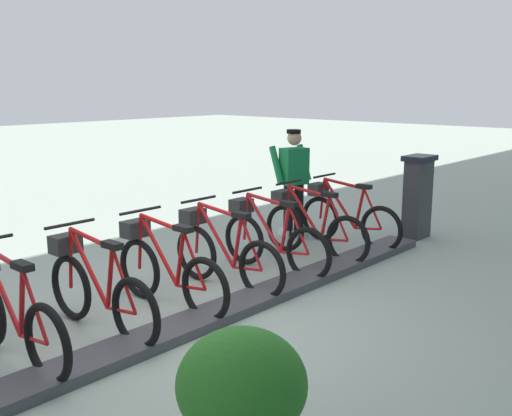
# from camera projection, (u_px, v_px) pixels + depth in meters

# --- Properties ---
(ground_plane) EXTENTS (60.00, 60.00, 0.00)m
(ground_plane) POSITION_uv_depth(u_px,v_px,m) (191.00, 329.00, 5.79)
(ground_plane) COLOR #9FAC9F
(dock_rail_base) EXTENTS (0.44, 8.45, 0.10)m
(dock_rail_base) POSITION_uv_depth(u_px,v_px,m) (190.00, 324.00, 5.78)
(dock_rail_base) COLOR #47474C
(dock_rail_base) RESTS_ON ground
(payment_kiosk) EXTENTS (0.36, 0.52, 1.28)m
(payment_kiosk) POSITION_uv_depth(u_px,v_px,m) (417.00, 195.00, 9.14)
(payment_kiosk) COLOR #38383D
(payment_kiosk) RESTS_ON ground
(bike_docked_0) EXTENTS (1.72, 0.54, 1.02)m
(bike_docked_0) POSITION_uv_depth(u_px,v_px,m) (345.00, 217.00, 8.75)
(bike_docked_0) COLOR black
(bike_docked_0) RESTS_ON ground
(bike_docked_1) EXTENTS (1.72, 0.54, 1.02)m
(bike_docked_1) POSITION_uv_depth(u_px,v_px,m) (311.00, 227.00, 8.13)
(bike_docked_1) COLOR black
(bike_docked_1) RESTS_ON ground
(bike_docked_2) EXTENTS (1.72, 0.54, 1.02)m
(bike_docked_2) POSITION_uv_depth(u_px,v_px,m) (270.00, 238.00, 7.52)
(bike_docked_2) COLOR black
(bike_docked_2) RESTS_ON ground
(bike_docked_3) EXTENTS (1.72, 0.54, 1.02)m
(bike_docked_3) POSITION_uv_depth(u_px,v_px,m) (223.00, 252.00, 6.90)
(bike_docked_3) COLOR black
(bike_docked_3) RESTS_ON ground
(bike_docked_4) EXTENTS (1.72, 0.54, 1.02)m
(bike_docked_4) POSITION_uv_depth(u_px,v_px,m) (166.00, 269.00, 6.28)
(bike_docked_4) COLOR black
(bike_docked_4) RESTS_ON ground
(bike_docked_5) EXTENTS (1.72, 0.54, 1.02)m
(bike_docked_5) POSITION_uv_depth(u_px,v_px,m) (96.00, 289.00, 5.66)
(bike_docked_5) COLOR black
(bike_docked_5) RESTS_ON ground
(bike_docked_6) EXTENTS (1.72, 0.54, 1.02)m
(bike_docked_6) POSITION_uv_depth(u_px,v_px,m) (10.00, 314.00, 5.04)
(bike_docked_6) COLOR black
(bike_docked_6) RESTS_ON ground
(worker_near_rack) EXTENTS (0.57, 0.69, 1.66)m
(worker_near_rack) POSITION_uv_depth(u_px,v_px,m) (294.00, 178.00, 9.22)
(worker_near_rack) COLOR white
(worker_near_rack) RESTS_ON ground
(planter_bush) EXTENTS (0.76, 0.76, 0.97)m
(planter_bush) POSITION_uv_depth(u_px,v_px,m) (242.00, 401.00, 3.43)
(planter_bush) COLOR #59544C
(planter_bush) RESTS_ON ground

